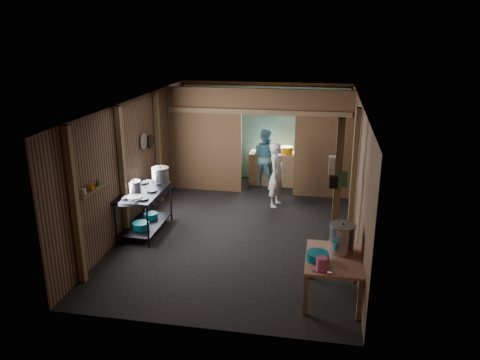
% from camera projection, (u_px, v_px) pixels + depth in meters
% --- Properties ---
extents(floor, '(4.50, 7.00, 0.00)m').
position_uv_depth(floor, '(242.00, 227.00, 9.82)').
color(floor, black).
rests_on(floor, ground).
extents(ceiling, '(4.50, 7.00, 0.00)m').
position_uv_depth(ceiling, '(242.00, 102.00, 9.01)').
color(ceiling, '#3C3C3C').
rests_on(ceiling, ground).
extents(wall_back, '(4.50, 0.00, 2.60)m').
position_uv_depth(wall_back, '(265.00, 131.00, 12.69)').
color(wall_back, brown).
rests_on(wall_back, ground).
extents(wall_front, '(4.50, 0.00, 2.60)m').
position_uv_depth(wall_front, '(195.00, 243.00, 6.14)').
color(wall_front, brown).
rests_on(wall_front, ground).
extents(wall_left, '(0.00, 7.00, 2.60)m').
position_uv_depth(wall_left, '(135.00, 162.00, 9.80)').
color(wall_left, brown).
rests_on(wall_left, ground).
extents(wall_right, '(0.00, 7.00, 2.60)m').
position_uv_depth(wall_right, '(357.00, 173.00, 9.03)').
color(wall_right, brown).
rests_on(wall_right, ground).
extents(partition_left, '(1.85, 0.10, 2.60)m').
position_uv_depth(partition_left, '(205.00, 140.00, 11.70)').
color(partition_left, brown).
rests_on(partition_left, floor).
extents(partition_right, '(1.35, 0.10, 2.60)m').
position_uv_depth(partition_right, '(323.00, 145.00, 11.20)').
color(partition_right, brown).
rests_on(partition_right, floor).
extents(partition_header, '(1.30, 0.10, 0.60)m').
position_uv_depth(partition_header, '(269.00, 101.00, 11.12)').
color(partition_header, brown).
rests_on(partition_header, wall_back).
extents(turquoise_panel, '(4.40, 0.06, 2.50)m').
position_uv_depth(turquoise_panel, '(264.00, 133.00, 12.65)').
color(turquoise_panel, '#79ADAA').
rests_on(turquoise_panel, wall_back).
extents(back_counter, '(1.20, 0.50, 0.85)m').
position_uv_depth(back_counter, '(273.00, 168.00, 12.39)').
color(back_counter, olive).
rests_on(back_counter, floor).
extents(wall_clock, '(0.20, 0.03, 0.20)m').
position_uv_depth(wall_clock, '(274.00, 110.00, 12.37)').
color(wall_clock, white).
rests_on(wall_clock, wall_back).
extents(post_left_a, '(0.10, 0.12, 2.60)m').
position_uv_depth(post_left_a, '(75.00, 207.00, 7.36)').
color(post_left_a, olive).
rests_on(post_left_a, floor).
extents(post_left_b, '(0.10, 0.12, 2.60)m').
position_uv_depth(post_left_b, '(123.00, 173.00, 9.04)').
color(post_left_b, olive).
rests_on(post_left_b, floor).
extents(post_left_c, '(0.10, 0.12, 2.60)m').
position_uv_depth(post_left_c, '(158.00, 148.00, 10.91)').
color(post_left_c, olive).
rests_on(post_left_c, floor).
extents(post_right, '(0.10, 0.12, 2.60)m').
position_uv_depth(post_right, '(354.00, 176.00, 8.86)').
color(post_right, olive).
rests_on(post_right, floor).
extents(post_free, '(0.12, 0.12, 2.60)m').
position_uv_depth(post_free, '(337.00, 195.00, 7.88)').
color(post_free, olive).
rests_on(post_free, floor).
extents(cross_beam, '(4.40, 0.12, 0.12)m').
position_uv_depth(cross_beam, '(258.00, 112.00, 11.19)').
color(cross_beam, olive).
rests_on(cross_beam, wall_left).
extents(pan_lid_big, '(0.03, 0.34, 0.34)m').
position_uv_depth(pan_lid_big, '(143.00, 141.00, 10.06)').
color(pan_lid_big, gray).
rests_on(pan_lid_big, wall_left).
extents(pan_lid_small, '(0.03, 0.30, 0.30)m').
position_uv_depth(pan_lid_small, '(150.00, 141.00, 10.46)').
color(pan_lid_small, black).
rests_on(pan_lid_small, wall_left).
extents(wall_shelf, '(0.14, 0.80, 0.03)m').
position_uv_depth(wall_shelf, '(92.00, 191.00, 7.79)').
color(wall_shelf, olive).
rests_on(wall_shelf, wall_left).
extents(jar_white, '(0.07, 0.07, 0.10)m').
position_uv_depth(jar_white, '(84.00, 192.00, 7.53)').
color(jar_white, white).
rests_on(jar_white, wall_shelf).
extents(jar_yellow, '(0.08, 0.08, 0.10)m').
position_uv_depth(jar_yellow, '(91.00, 187.00, 7.77)').
color(jar_yellow, '#C97307').
rests_on(jar_yellow, wall_shelf).
extents(jar_green, '(0.06, 0.06, 0.10)m').
position_uv_depth(jar_green, '(97.00, 183.00, 7.97)').
color(jar_green, '#2D5938').
rests_on(jar_green, wall_shelf).
extents(bag_white, '(0.22, 0.15, 0.32)m').
position_uv_depth(bag_white, '(336.00, 166.00, 7.82)').
color(bag_white, white).
rests_on(bag_white, post_free).
extents(bag_green, '(0.16, 0.12, 0.24)m').
position_uv_depth(bag_green, '(342.00, 179.00, 7.72)').
color(bag_green, '#2D5938').
rests_on(bag_green, post_free).
extents(bag_black, '(0.14, 0.10, 0.20)m').
position_uv_depth(bag_black, '(333.00, 182.00, 7.74)').
color(bag_black, black).
rests_on(bag_black, post_free).
extents(gas_range, '(0.76, 1.48, 0.88)m').
position_uv_depth(gas_range, '(145.00, 212.00, 9.47)').
color(gas_range, black).
rests_on(gas_range, floor).
extents(prep_table, '(0.84, 1.15, 0.68)m').
position_uv_depth(prep_table, '(332.00, 278.00, 7.18)').
color(prep_table, tan).
rests_on(prep_table, floor).
extents(stove_pot_large, '(0.40, 0.40, 0.36)m').
position_uv_depth(stove_pot_large, '(160.00, 176.00, 9.76)').
color(stove_pot_large, '#B3B2BF').
rests_on(stove_pot_large, gas_range).
extents(stove_pot_med, '(0.31, 0.31, 0.24)m').
position_uv_depth(stove_pot_med, '(134.00, 187.00, 9.29)').
color(stove_pot_med, '#B3B2BF').
rests_on(stove_pot_med, gas_range).
extents(frying_pan, '(0.45, 0.58, 0.07)m').
position_uv_depth(frying_pan, '(135.00, 198.00, 8.91)').
color(frying_pan, gray).
rests_on(frying_pan, gas_range).
extents(blue_tub_front, '(0.33, 0.33, 0.14)m').
position_uv_depth(blue_tub_front, '(141.00, 226.00, 9.30)').
color(blue_tub_front, '#076C7B').
rests_on(blue_tub_front, gas_range).
extents(blue_tub_back, '(0.29, 0.29, 0.12)m').
position_uv_depth(blue_tub_back, '(151.00, 216.00, 9.82)').
color(blue_tub_back, '#076C7B').
rests_on(blue_tub_back, gas_range).
extents(stock_pot, '(0.50, 0.50, 0.47)m').
position_uv_depth(stock_pot, '(342.00, 239.00, 7.20)').
color(stock_pot, '#B3B2BF').
rests_on(stock_pot, prep_table).
extents(wash_basin, '(0.37, 0.37, 0.12)m').
position_uv_depth(wash_basin, '(318.00, 256.00, 6.98)').
color(wash_basin, '#076C7B').
rests_on(wash_basin, prep_table).
extents(pink_bucket, '(0.20, 0.20, 0.19)m').
position_uv_depth(pink_bucket, '(322.00, 264.00, 6.69)').
color(pink_bucket, '#C24B87').
rests_on(pink_bucket, prep_table).
extents(knife, '(0.30, 0.05, 0.01)m').
position_uv_depth(knife, '(323.00, 272.00, 6.65)').
color(knife, '#B3B2BF').
rests_on(knife, prep_table).
extents(yellow_tub, '(0.32, 0.32, 0.18)m').
position_uv_depth(yellow_tub, '(287.00, 150.00, 12.17)').
color(yellow_tub, '#C97307').
rests_on(yellow_tub, back_counter).
extents(cook, '(0.48, 0.62, 1.50)m').
position_uv_depth(cook, '(277.00, 175.00, 10.78)').
color(cook, silver).
rests_on(cook, floor).
extents(worker_back, '(0.88, 0.77, 1.53)m').
position_uv_depth(worker_back, '(265.00, 157.00, 12.22)').
color(worker_back, teal).
rests_on(worker_back, floor).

